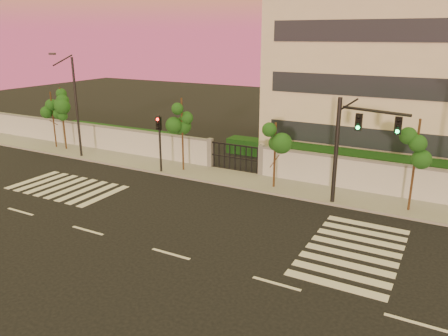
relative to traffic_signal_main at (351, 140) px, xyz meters
The scene contains 14 objects.
ground 11.42m from the traffic_signal_main, 120.13° to the right, with size 120.00×120.00×0.00m, color black.
sidewalk 6.69m from the traffic_signal_main, 167.48° to the left, with size 60.00×3.00×0.15m, color gray.
perimeter_wall 6.56m from the traffic_signal_main, 152.99° to the left, with size 60.00×0.36×2.20m.
hedge_row 7.52m from the traffic_signal_main, 127.89° to the left, with size 41.00×4.25×1.80m.
institutional_building 13.39m from the traffic_signal_main, 74.15° to the left, with size 24.40×12.40×12.25m.
road_markings 9.70m from the traffic_signal_main, 141.54° to the right, with size 57.00×7.62×0.02m.
street_tree_a 24.73m from the traffic_signal_main, behind, with size 1.42×1.13×4.78m.
street_tree_b 23.48m from the traffic_signal_main, behind, with size 1.55×1.23×5.19m.
street_tree_c 11.66m from the traffic_signal_main, behind, with size 1.54×1.23×5.20m.
street_tree_d 4.78m from the traffic_signal_main, behind, with size 1.59×1.27×4.22m.
street_tree_e 3.32m from the traffic_signal_main, 13.98° to the left, with size 1.54×1.23×5.15m.
traffic_signal_main is the anchor object (origin of this frame).
traffic_signal_secondary 12.84m from the traffic_signal_main, behind, with size 0.32×0.32×4.09m.
streetlight_west 20.71m from the traffic_signal_main, behind, with size 0.48×1.93×8.04m.
Camera 1 is at (10.33, -14.03, 9.29)m, focal length 35.00 mm.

